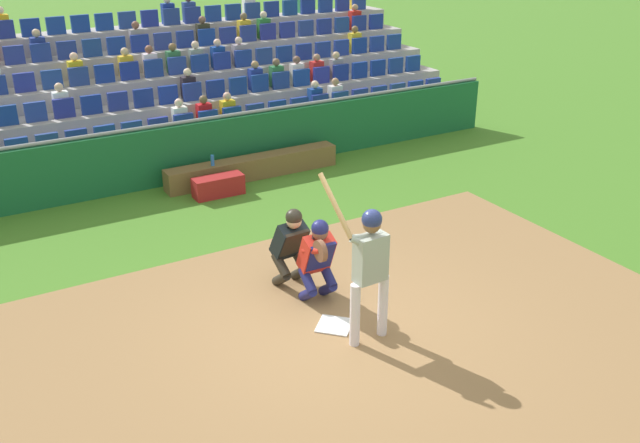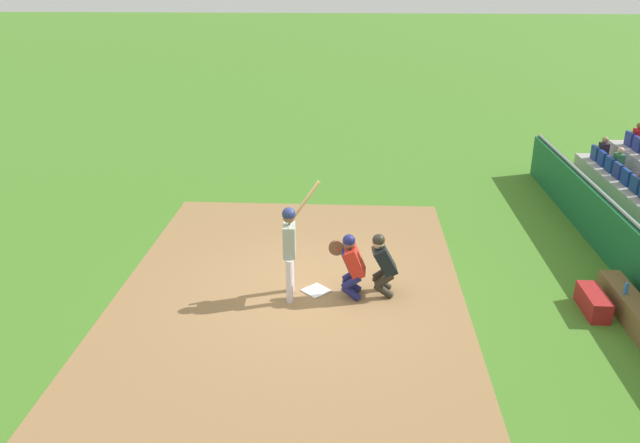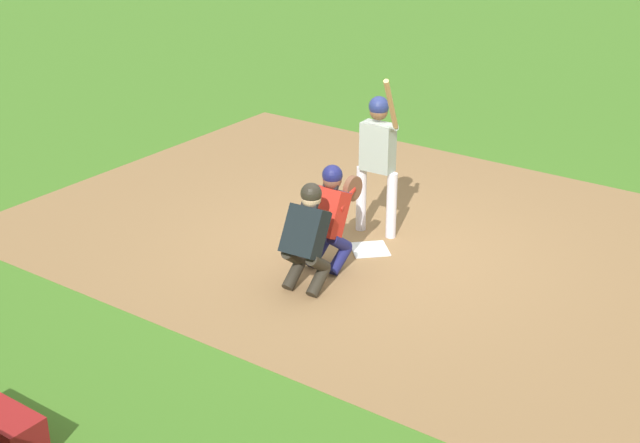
% 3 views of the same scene
% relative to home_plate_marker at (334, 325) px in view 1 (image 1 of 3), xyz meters
% --- Properties ---
extents(ground_plane, '(160.00, 160.00, 0.00)m').
position_rel_home_plate_marker_xyz_m(ground_plane, '(0.00, 0.00, -0.02)').
color(ground_plane, '#447A25').
extents(infield_dirt_patch, '(9.50, 6.67, 0.01)m').
position_rel_home_plate_marker_xyz_m(infield_dirt_patch, '(0.00, 0.50, -0.01)').
color(infield_dirt_patch, '#946E45').
rests_on(infield_dirt_patch, ground_plane).
extents(home_plate_marker, '(0.62, 0.62, 0.02)m').
position_rel_home_plate_marker_xyz_m(home_plate_marker, '(0.00, 0.00, 0.00)').
color(home_plate_marker, white).
rests_on(home_plate_marker, infield_dirt_patch).
extents(batter_at_plate, '(0.74, 0.69, 2.20)m').
position_rel_home_plate_marker_xyz_m(batter_at_plate, '(-0.21, 0.47, 1.12)').
color(batter_at_plate, silver).
rests_on(batter_at_plate, ground_plane).
extents(catcher_crouching, '(0.47, 0.71, 1.29)m').
position_rel_home_plate_marker_xyz_m(catcher_crouching, '(-0.13, -0.67, 0.70)').
color(catcher_crouching, navy).
rests_on(catcher_crouching, ground_plane).
extents(home_plate_umpire, '(0.49, 0.51, 1.27)m').
position_rel_home_plate_marker_xyz_m(home_plate_umpire, '(-0.03, -1.26, 0.67)').
color(home_plate_umpire, '#2B251C').
rests_on(home_plate_umpire, ground_plane).
extents(dugout_wall, '(15.54, 0.24, 1.24)m').
position_rel_home_plate_marker_xyz_m(dugout_wall, '(0.00, -6.19, 0.58)').
color(dugout_wall, '#175C32').
rests_on(dugout_wall, ground_plane).
extents(dugout_bench, '(3.69, 0.40, 0.44)m').
position_rel_home_plate_marker_xyz_m(dugout_bench, '(-1.48, -5.64, 0.20)').
color(dugout_bench, brown).
rests_on(dugout_bench, ground_plane).
extents(water_bottle_on_bench, '(0.07, 0.07, 0.22)m').
position_rel_home_plate_marker_xyz_m(water_bottle_on_bench, '(-0.58, -5.56, 0.53)').
color(water_bottle_on_bench, blue).
rests_on(water_bottle_on_bench, dugout_bench).
extents(equipment_duffel_bag, '(0.97, 0.37, 0.39)m').
position_rel_home_plate_marker_xyz_m(equipment_duffel_bag, '(-0.48, -5.08, 0.18)').
color(equipment_duffel_bag, maroon).
rests_on(equipment_duffel_bag, ground_plane).
extents(bleacher_stand, '(17.16, 4.64, 2.92)m').
position_rel_home_plate_marker_xyz_m(bleacher_stand, '(0.01, -10.53, 0.83)').
color(bleacher_stand, '#A19B97').
rests_on(bleacher_stand, ground_plane).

